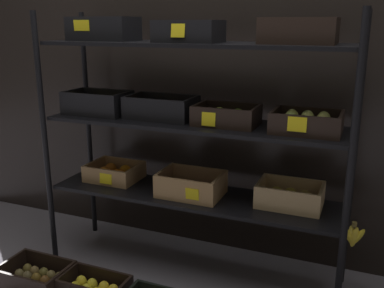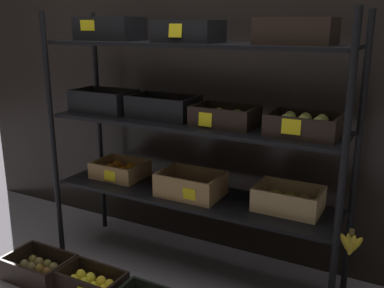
{
  "view_description": "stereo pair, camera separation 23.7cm",
  "coord_description": "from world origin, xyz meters",
  "views": [
    {
      "loc": [
        0.87,
        -2.12,
        1.41
      ],
      "look_at": [
        0.0,
        0.0,
        0.77
      ],
      "focal_mm": 40.74,
      "sensor_mm": 36.0,
      "label": 1
    },
    {
      "loc": [
        1.08,
        -2.02,
        1.41
      ],
      "look_at": [
        0.0,
        0.0,
        0.77
      ],
      "focal_mm": 40.74,
      "sensor_mm": 36.0,
      "label": 2
    }
  ],
  "objects": [
    {
      "name": "ground_plane",
      "position": [
        0.0,
        0.0,
        0.0
      ],
      "size": [
        10.0,
        10.0,
        0.0
      ],
      "primitive_type": "plane",
      "color": "slate"
    },
    {
      "name": "storefront_wall",
      "position": [
        0.0,
        0.41,
        1.14
      ],
      "size": [
        4.05,
        0.12,
        2.28
      ],
      "primitive_type": "cube",
      "color": "black",
      "rests_on": "ground_plane"
    },
    {
      "name": "display_rack",
      "position": [
        0.01,
        0.0,
        0.91
      ],
      "size": [
        1.77,
        0.45,
        1.48
      ],
      "color": "black",
      "rests_on": "ground_plane"
    },
    {
      "name": "crate_ground_kiwi",
      "position": [
        -0.73,
        -0.49,
        0.05
      ],
      "size": [
        0.37,
        0.26,
        0.13
      ],
      "color": "black",
      "rests_on": "ground_plane"
    },
    {
      "name": "crate_ground_lemon",
      "position": [
        -0.37,
        -0.45,
        0.05
      ],
      "size": [
        0.36,
        0.21,
        0.12
      ],
      "color": "black",
      "rests_on": "ground_plane"
    }
  ]
}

